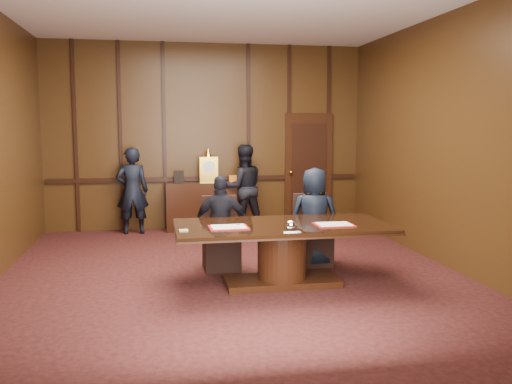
# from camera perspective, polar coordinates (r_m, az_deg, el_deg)

# --- Properties ---
(room) EXTENTS (7.00, 7.04, 3.50)m
(room) POSITION_cam_1_polar(r_m,az_deg,el_deg) (7.08, -2.13, 5.10)
(room) COLOR black
(room) RESTS_ON ground
(sideboard) EXTENTS (1.60, 0.45, 1.54)m
(sideboard) POSITION_cam_1_polar(r_m,az_deg,el_deg) (10.27, -4.98, -1.27)
(sideboard) COLOR black
(sideboard) RESTS_ON ground
(conference_table) EXTENTS (2.62, 1.32, 0.76)m
(conference_table) POSITION_cam_1_polar(r_m,az_deg,el_deg) (6.70, 2.74, -5.50)
(conference_table) COLOR black
(conference_table) RESTS_ON ground
(folder_left) EXTENTS (0.47, 0.34, 0.02)m
(folder_left) POSITION_cam_1_polar(r_m,az_deg,el_deg) (6.40, -2.91, -3.71)
(folder_left) COLOR #A4110F
(folder_left) RESTS_ON conference_table
(folder_right) EXTENTS (0.46, 0.33, 0.02)m
(folder_right) POSITION_cam_1_polar(r_m,az_deg,el_deg) (6.63, 8.20, -3.41)
(folder_right) COLOR #A4110F
(folder_right) RESTS_ON conference_table
(inkstand) EXTENTS (0.20, 0.14, 0.12)m
(inkstand) POSITION_cam_1_polar(r_m,az_deg,el_deg) (6.21, 3.71, -3.63)
(inkstand) COLOR white
(inkstand) RESTS_ON conference_table
(notepad) EXTENTS (0.10, 0.08, 0.01)m
(notepad) POSITION_cam_1_polar(r_m,az_deg,el_deg) (6.27, -7.64, -4.01)
(notepad) COLOR #D7B969
(notepad) RESTS_ON conference_table
(chair_left) EXTENTS (0.49, 0.49, 0.99)m
(chair_left) POSITION_cam_1_polar(r_m,az_deg,el_deg) (7.48, -3.70, -5.88)
(chair_left) COLOR black
(chair_left) RESTS_ON ground
(chair_right) EXTENTS (0.50, 0.50, 0.99)m
(chair_right) POSITION_cam_1_polar(r_m,az_deg,el_deg) (7.73, 5.97, -5.47)
(chair_right) COLOR black
(chair_right) RESTS_ON ground
(signatory_left) EXTENTS (0.80, 0.43, 1.29)m
(signatory_left) POSITION_cam_1_polar(r_m,az_deg,el_deg) (7.33, -3.64, -3.32)
(signatory_left) COLOR black
(signatory_left) RESTS_ON ground
(signatory_right) EXTENTS (0.77, 0.61, 1.39)m
(signatory_right) POSITION_cam_1_polar(r_m,az_deg,el_deg) (7.58, 6.16, -2.64)
(signatory_right) COLOR black
(signatory_right) RESTS_ON ground
(witness_left) EXTENTS (0.58, 0.39, 1.58)m
(witness_left) POSITION_cam_1_polar(r_m,az_deg,el_deg) (10.04, -12.88, 0.14)
(witness_left) COLOR black
(witness_left) RESTS_ON ground
(witness_right) EXTENTS (0.84, 0.69, 1.61)m
(witness_right) POSITION_cam_1_polar(r_m,az_deg,el_deg) (10.16, -1.34, 0.48)
(witness_right) COLOR black
(witness_right) RESTS_ON ground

